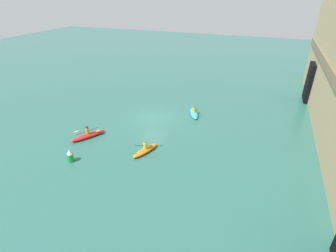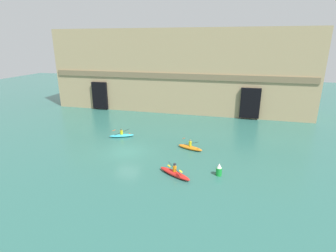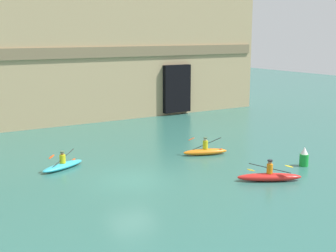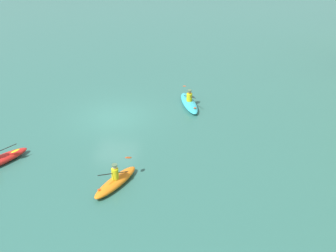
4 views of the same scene
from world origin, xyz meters
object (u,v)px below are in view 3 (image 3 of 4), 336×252
kayak_red (269,176)px  marker_buoy (304,157)px  kayak_cyan (63,165)px  kayak_orange (205,151)px

kayak_red → marker_buoy: kayak_red is taller
kayak_cyan → marker_buoy: marker_buoy is taller
kayak_red → marker_buoy: size_ratio=2.88×
kayak_cyan → kayak_red: kayak_red is taller
kayak_orange → kayak_cyan: 8.95m
kayak_cyan → kayak_red: bearing=-67.1°
kayak_red → marker_buoy: (3.71, 1.03, 0.28)m
kayak_red → marker_buoy: bearing=45.2°
kayak_red → kayak_cyan: bearing=166.7°
kayak_orange → kayak_cyan: size_ratio=0.98×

